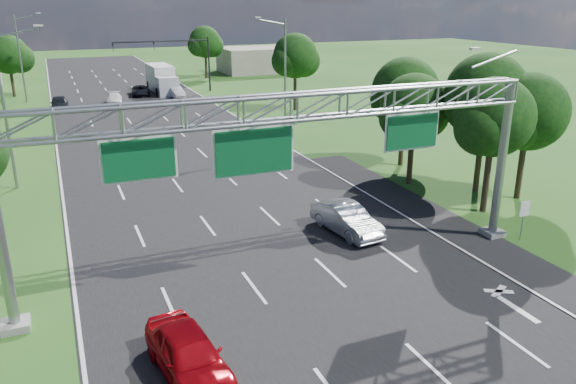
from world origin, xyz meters
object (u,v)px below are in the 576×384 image
traffic_signal (182,52)px  red_coupe (189,354)px  box_truck (162,79)px  sign_gantry (296,122)px  silver_sedan (347,219)px  regulatory_sign (524,212)px

traffic_signal → red_coupe: (-13.16, -58.18, -4.38)m
red_coupe → box_truck: 60.58m
sign_gantry → red_coupe: 10.01m
traffic_signal → red_coupe: traffic_signal is taller
red_coupe → silver_sedan: (10.35, 8.44, -0.03)m
sign_gantry → silver_sedan: size_ratio=5.09×
box_truck → sign_gantry: bearing=-96.1°
sign_gantry → silver_sedan: 8.19m
sign_gantry → box_truck: bearing=85.2°
sign_gantry → regulatory_sign: bearing=-4.8°
sign_gantry → box_truck: (4.58, 54.47, -5.24)m
regulatory_sign → box_truck: (-7.49, 55.49, 0.15)m
sign_gantry → silver_sedan: sign_gantry is taller
sign_gantry → traffic_signal: 53.51m
sign_gantry → traffic_signal: bearing=82.3°
traffic_signal → red_coupe: size_ratio=2.64×
regulatory_sign → traffic_signal: traffic_signal is taller
sign_gantry → box_truck: size_ratio=2.57×
sign_gantry → silver_sedan: (4.34, 3.26, -6.13)m
traffic_signal → box_truck: (-2.57, 1.46, -3.51)m
regulatory_sign → silver_sedan: (-7.73, 4.28, -0.75)m
regulatory_sign → traffic_signal: 54.37m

